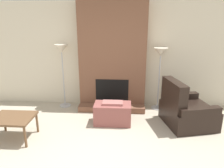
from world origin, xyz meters
name	(u,v)px	position (x,y,z in m)	size (l,w,h in m)	color
wall_back	(113,55)	(0.00, 2.84, 1.30)	(7.02, 0.06, 2.60)	beige
fireplace	(112,59)	(0.00, 2.63, 1.24)	(1.62, 0.62, 2.60)	brown
ottoman	(113,113)	(0.06, 1.71, 0.23)	(0.79, 0.44, 0.50)	#8C4C47
armchair	(185,112)	(1.61, 1.76, 0.29)	(1.14, 1.19, 0.99)	black
side_table	(13,120)	(-1.77, 0.95, 0.40)	(0.76, 0.62, 0.45)	brown
floor_lamp_left	(62,54)	(-1.24, 2.59, 1.36)	(0.33, 0.33, 1.59)	#ADADB2
floor_lamp_right	(160,57)	(1.15, 2.59, 1.31)	(0.33, 0.33, 1.54)	#ADADB2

